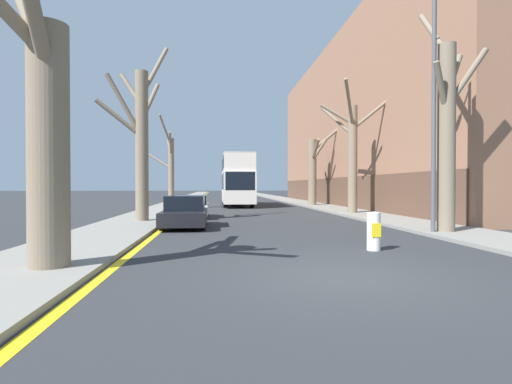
# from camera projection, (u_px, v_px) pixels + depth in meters

# --- Properties ---
(ground_plane) EXTENTS (300.00, 300.00, 0.00)m
(ground_plane) POSITION_uv_depth(u_px,v_px,m) (344.00, 276.00, 7.80)
(ground_plane) COLOR #2B2D30
(sidewalk_left) EXTENTS (3.04, 120.00, 0.12)m
(sidewalk_left) POSITION_uv_depth(u_px,v_px,m) (189.00, 198.00, 56.90)
(sidewalk_left) COLOR gray
(sidewalk_left) RESTS_ON ground
(sidewalk_right) EXTENTS (3.04, 120.00, 0.12)m
(sidewalk_right) POSITION_uv_depth(u_px,v_px,m) (277.00, 198.00, 58.18)
(sidewalk_right) COLOR gray
(sidewalk_right) RESTS_ON ground
(building_facade_right) EXTENTS (10.08, 42.32, 14.98)m
(building_facade_right) POSITION_uv_depth(u_px,v_px,m) (380.00, 126.00, 37.50)
(building_facade_right) COLOR #93664C
(building_facade_right) RESTS_ON ground
(kerb_line_stripe) EXTENTS (0.24, 120.00, 0.01)m
(kerb_line_stripe) POSITION_uv_depth(u_px,v_px,m) (201.00, 198.00, 57.07)
(kerb_line_stripe) COLOR yellow
(kerb_line_stripe) RESTS_ON ground
(street_tree_left_0) EXTENTS (2.05, 4.15, 6.71)m
(street_tree_left_0) POSITION_uv_depth(u_px,v_px,m) (44.00, 120.00, 8.10)
(street_tree_left_0) COLOR #7A6B56
(street_tree_left_0) RESTS_ON ground
(street_tree_left_1) EXTENTS (3.10, 2.93, 9.12)m
(street_tree_left_1) POSITION_uv_depth(u_px,v_px,m) (141.00, 137.00, 19.17)
(street_tree_left_1) COLOR #7A6B56
(street_tree_left_1) RESTS_ON ground
(street_tree_left_2) EXTENTS (2.47, 4.05, 7.09)m
(street_tree_left_2) POSITION_uv_depth(u_px,v_px,m) (170.00, 169.00, 30.78)
(street_tree_left_2) COLOR #7A6B56
(street_tree_left_2) RESTS_ON ground
(street_tree_right_0) EXTENTS (2.41, 3.49, 9.14)m
(street_tree_right_0) POSITION_uv_depth(u_px,v_px,m) (446.00, 128.00, 14.62)
(street_tree_right_0) COLOR #7A6B56
(street_tree_right_0) RESTS_ON ground
(street_tree_right_1) EXTENTS (4.82, 4.15, 7.96)m
(street_tree_right_1) POSITION_uv_depth(u_px,v_px,m) (352.00, 151.00, 24.88)
(street_tree_right_1) COLOR #7A6B56
(street_tree_right_1) RESTS_ON ground
(street_tree_right_2) EXTENTS (3.13, 3.47, 7.35)m
(street_tree_right_2) POSITION_uv_depth(u_px,v_px,m) (314.00, 168.00, 35.28)
(street_tree_right_2) COLOR #7A6B56
(street_tree_right_2) RESTS_ON ground
(double_decker_bus) EXTENTS (2.58, 10.06, 4.46)m
(double_decker_bus) POSITION_uv_depth(u_px,v_px,m) (237.00, 178.00, 35.79)
(double_decker_bus) COLOR silver
(double_decker_bus) RESTS_ON ground
(parked_car_0) EXTENTS (1.83, 4.19, 1.36)m
(parked_car_0) POSITION_uv_depth(u_px,v_px,m) (185.00, 212.00, 17.19)
(parked_car_0) COLOR black
(parked_car_0) RESTS_ON ground
(parked_car_1) EXTENTS (1.79, 4.01, 1.24)m
(parked_car_1) POSITION_uv_depth(u_px,v_px,m) (192.00, 207.00, 22.40)
(parked_car_1) COLOR silver
(parked_car_1) RESTS_ON ground
(lamp_post) EXTENTS (1.40, 0.20, 9.11)m
(lamp_post) POSITION_uv_depth(u_px,v_px,m) (432.00, 96.00, 14.34)
(lamp_post) COLOR #4C4F54
(lamp_post) RESTS_ON ground
(traffic_bollard) EXTENTS (0.37, 0.38, 1.05)m
(traffic_bollard) POSITION_uv_depth(u_px,v_px,m) (374.00, 231.00, 10.97)
(traffic_bollard) COLOR white
(traffic_bollard) RESTS_ON ground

